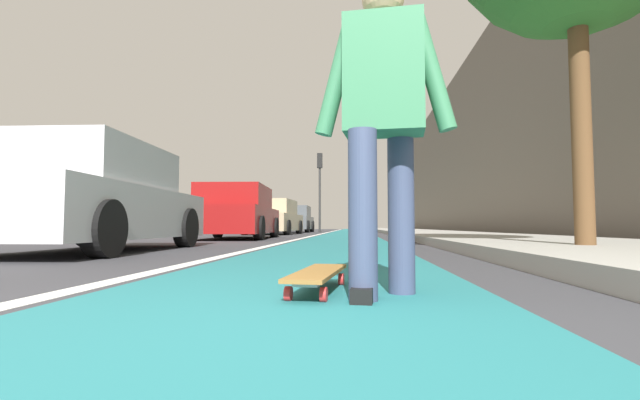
{
  "coord_description": "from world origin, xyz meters",
  "views": [
    {
      "loc": [
        -1.17,
        -0.34,
        0.35
      ],
      "look_at": [
        9.58,
        0.54,
        1.0
      ],
      "focal_mm": 24.58,
      "sensor_mm": 36.0,
      "label": 1
    }
  ],
  "objects_px": {
    "parked_car_end": "(295,220)",
    "traffic_light": "(320,178)",
    "parked_car_near": "(94,200)",
    "parked_car_mid": "(236,214)",
    "skateboard": "(318,275)",
    "parked_car_far": "(274,218)",
    "skater_person": "(383,111)"
  },
  "relations": [
    {
      "from": "parked_car_end",
      "to": "traffic_light",
      "type": "height_order",
      "value": "traffic_light"
    },
    {
      "from": "parked_car_near",
      "to": "traffic_light",
      "type": "distance_m",
      "value": 18.01
    },
    {
      "from": "parked_car_mid",
      "to": "parked_car_far",
      "type": "distance_m",
      "value": 6.4
    },
    {
      "from": "traffic_light",
      "to": "skateboard",
      "type": "bearing_deg",
      "value": -175.31
    },
    {
      "from": "skateboard",
      "to": "parked_car_near",
      "type": "distance_m",
      "value": 4.91
    },
    {
      "from": "skater_person",
      "to": "traffic_light",
      "type": "relative_size",
      "value": 0.38
    },
    {
      "from": "parked_car_near",
      "to": "parked_car_end",
      "type": "height_order",
      "value": "same"
    },
    {
      "from": "skater_person",
      "to": "traffic_light",
      "type": "distance_m",
      "value": 21.59
    },
    {
      "from": "parked_car_end",
      "to": "traffic_light",
      "type": "distance_m",
      "value": 2.95
    },
    {
      "from": "traffic_light",
      "to": "parked_car_mid",
      "type": "bearing_deg",
      "value": 173.12
    },
    {
      "from": "skater_person",
      "to": "parked_car_mid",
      "type": "relative_size",
      "value": 0.37
    },
    {
      "from": "parked_car_end",
      "to": "traffic_light",
      "type": "xyz_separation_m",
      "value": [
        -1.15,
        -1.49,
        2.27
      ]
    },
    {
      "from": "parked_car_mid",
      "to": "parked_car_end",
      "type": "relative_size",
      "value": 1.09
    },
    {
      "from": "parked_car_near",
      "to": "traffic_light",
      "type": "relative_size",
      "value": 0.95
    },
    {
      "from": "skateboard",
      "to": "skater_person",
      "type": "bearing_deg",
      "value": -113.27
    },
    {
      "from": "parked_car_near",
      "to": "parked_car_far",
      "type": "distance_m",
      "value": 12.6
    },
    {
      "from": "skateboard",
      "to": "parked_car_far",
      "type": "bearing_deg",
      "value": 11.59
    },
    {
      "from": "parked_car_near",
      "to": "parked_car_mid",
      "type": "height_order",
      "value": "parked_car_near"
    },
    {
      "from": "parked_car_mid",
      "to": "parked_car_far",
      "type": "bearing_deg",
      "value": 1.35
    },
    {
      "from": "parked_car_far",
      "to": "traffic_light",
      "type": "bearing_deg",
      "value": -16.62
    },
    {
      "from": "parked_car_near",
      "to": "traffic_light",
      "type": "height_order",
      "value": "traffic_light"
    },
    {
      "from": "skateboard",
      "to": "traffic_light",
      "type": "bearing_deg",
      "value": 4.69
    },
    {
      "from": "skater_person",
      "to": "parked_car_mid",
      "type": "xyz_separation_m",
      "value": [
        9.81,
        3.49,
        -0.24
      ]
    },
    {
      "from": "parked_car_near",
      "to": "parked_car_mid",
      "type": "relative_size",
      "value": 0.93
    },
    {
      "from": "skateboard",
      "to": "traffic_light",
      "type": "height_order",
      "value": "traffic_light"
    },
    {
      "from": "parked_car_far",
      "to": "traffic_light",
      "type": "height_order",
      "value": "traffic_light"
    },
    {
      "from": "parked_car_end",
      "to": "parked_car_mid",
      "type": "bearing_deg",
      "value": -179.57
    },
    {
      "from": "skater_person",
      "to": "parked_car_near",
      "type": "xyz_separation_m",
      "value": [
        3.6,
        3.78,
        -0.22
      ]
    },
    {
      "from": "skateboard",
      "to": "parked_car_mid",
      "type": "relative_size",
      "value": 0.19
    },
    {
      "from": "skateboard",
      "to": "parked_car_near",
      "type": "height_order",
      "value": "parked_car_near"
    },
    {
      "from": "skater_person",
      "to": "parked_car_end",
      "type": "height_order",
      "value": "skater_person"
    },
    {
      "from": "parked_car_end",
      "to": "skateboard",
      "type": "bearing_deg",
      "value": -171.78
    }
  ]
}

